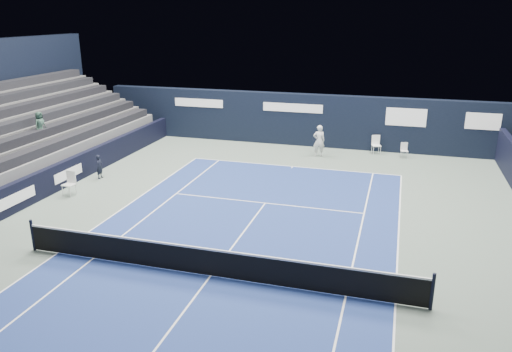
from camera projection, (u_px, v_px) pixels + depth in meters
The scene contains 12 objects.
ground at pixel (232, 248), 17.10m from camera, with size 48.00×48.00×0.00m, color #55655C.
court_surface at pixel (211, 276), 15.27m from camera, with size 10.97×23.77×0.01m, color navy.
folding_chair_back_a at pixel (376, 141), 28.39m from camera, with size 0.58×0.61×1.05m.
folding_chair_back_b at pixel (404, 149), 27.62m from camera, with size 0.44×0.43×0.85m.
line_judge_chair at pixel (70, 182), 21.91m from camera, with size 0.50×0.48×1.08m.
line_judge at pixel (100, 167), 24.12m from camera, with size 0.43×0.28×1.18m, color black.
court_markings at pixel (211, 276), 15.27m from camera, with size 11.03×23.83×0.00m.
tennis_net at pixel (210, 261), 15.12m from camera, with size 12.90×0.10×1.10m.
back_sponsor_wall at pixel (310, 120), 29.83m from camera, with size 26.00×0.63×3.10m.
side_barrier_left at pixel (65, 173), 23.06m from camera, with size 0.33×22.00×1.20m.
spectator_stand at pixel (9, 135), 24.56m from camera, with size 6.00×18.00×6.40m.
tennis_player at pixel (319, 141), 27.74m from camera, with size 0.75×0.91×1.77m.
Camera 1 is at (5.13, -12.62, 7.70)m, focal length 35.00 mm.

